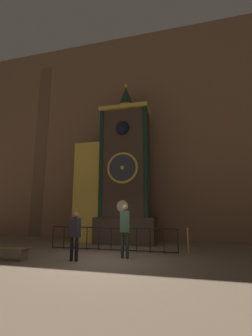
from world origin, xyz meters
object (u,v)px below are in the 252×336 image
(clock_tower, at_px, (117,176))
(visitor_near, at_px, (75,231))
(stanchion_post, at_px, (188,246))
(visitor_bench, at_px, (9,250))
(visitor_far, at_px, (125,225))

(clock_tower, bearing_deg, visitor_near, -92.42)
(stanchion_post, height_order, visitor_bench, stanchion_post)
(clock_tower, xyz_separation_m, visitor_far, (1.34, -3.52, -2.37))
(clock_tower, distance_m, visitor_bench, 6.20)
(visitor_near, relative_size, visitor_far, 0.86)
(clock_tower, relative_size, visitor_far, 4.81)
(clock_tower, relative_size, visitor_near, 5.58)
(visitor_near, xyz_separation_m, visitor_bench, (-2.24, -0.37, -0.63))
(stanchion_post, bearing_deg, visitor_bench, -158.13)
(clock_tower, relative_size, visitor_bench, 5.98)
(clock_tower, height_order, stanchion_post, clock_tower)
(visitor_near, xyz_separation_m, visitor_far, (1.53, 0.85, 0.16))
(stanchion_post, xyz_separation_m, visitor_bench, (-5.96, -2.39, 0.00))
(visitor_near, xyz_separation_m, stanchion_post, (3.71, 2.02, -0.64))
(visitor_far, distance_m, stanchion_post, 2.60)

